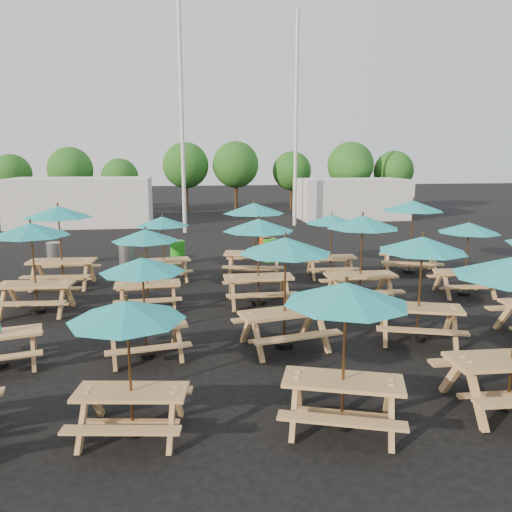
{
  "coord_description": "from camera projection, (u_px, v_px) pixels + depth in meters",
  "views": [
    {
      "loc": [
        -2.16,
        -12.9,
        3.99
      ],
      "look_at": [
        0.0,
        1.5,
        1.1
      ],
      "focal_mm": 35.0,
      "sensor_mm": 36.0,
      "label": 1
    }
  ],
  "objects": [
    {
      "name": "event_tent_1",
      "position": [
        351.0,
        199.0,
        33.09
      ],
      "size": [
        7.0,
        4.0,
        2.6
      ],
      "primitive_type": "cube",
      "color": "silver",
      "rests_on": "ground"
    },
    {
      "name": "picnic_unit_2",
      "position": [
        31.0,
        236.0,
        12.6
      ],
      "size": [
        2.07,
        2.07,
        2.39
      ],
      "rotation": [
        0.0,
        0.0,
        -0.08
      ],
      "color": "tan",
      "rests_on": "ground"
    },
    {
      "name": "waste_bin_3",
      "position": [
        270.0,
        250.0,
        19.41
      ],
      "size": [
        0.56,
        0.56,
        0.89
      ],
      "primitive_type": "cylinder",
      "color": "#22981B",
      "rests_on": "ground"
    },
    {
      "name": "tree_6",
      "position": [
        350.0,
        165.0,
        36.64
      ],
      "size": [
        3.38,
        3.38,
        5.13
      ],
      "color": "#382314",
      "rests_on": "ground"
    },
    {
      "name": "picnic_unit_9",
      "position": [
        285.0,
        253.0,
        10.26
      ],
      "size": [
        2.29,
        2.29,
        2.4
      ],
      "rotation": [
        0.0,
        0.0,
        0.2
      ],
      "color": "tan",
      "rests_on": "ground"
    },
    {
      "name": "tree_0",
      "position": [
        11.0,
        174.0,
        35.5
      ],
      "size": [
        2.8,
        2.8,
        4.24
      ],
      "color": "#382314",
      "rests_on": "ground"
    },
    {
      "name": "picnic_unit_5",
      "position": [
        143.0,
        272.0,
        9.78
      ],
      "size": [
        1.94,
        1.94,
        2.09
      ],
      "rotation": [
        0.0,
        0.0,
        0.17
      ],
      "color": "tan",
      "rests_on": "ground"
    },
    {
      "name": "waste_bin_4",
      "position": [
        265.0,
        249.0,
        19.6
      ],
      "size": [
        0.56,
        0.56,
        0.89
      ],
      "primitive_type": "cylinder",
      "color": "red",
      "rests_on": "ground"
    },
    {
      "name": "tree_3",
      "position": [
        186.0,
        165.0,
        36.67
      ],
      "size": [
        3.36,
        3.36,
        5.09
      ],
      "color": "#382314",
      "rests_on": "ground"
    },
    {
      "name": "picnic_unit_8",
      "position": [
        346.0,
        303.0,
        7.16
      ],
      "size": [
        2.32,
        2.32,
        2.26
      ],
      "rotation": [
        0.0,
        0.0,
        -0.33
      ],
      "color": "tan",
      "rests_on": "ground"
    },
    {
      "name": "picnic_unit_3",
      "position": [
        59.0,
        218.0,
        15.21
      ],
      "size": [
        2.2,
        2.2,
        2.56
      ],
      "rotation": [
        0.0,
        0.0,
        -0.07
      ],
      "color": "tan",
      "rests_on": "ground"
    },
    {
      "name": "tree_1",
      "position": [
        70.0,
        170.0,
        34.76
      ],
      "size": [
        3.11,
        3.11,
        4.72
      ],
      "color": "#382314",
      "rests_on": "ground"
    },
    {
      "name": "picnic_unit_6",
      "position": [
        146.0,
        241.0,
        12.95
      ],
      "size": [
        1.84,
        1.84,
        2.18
      ],
      "rotation": [
        0.0,
        0.0,
        0.05
      ],
      "color": "tan",
      "rests_on": "ground"
    },
    {
      "name": "waste_bin_1",
      "position": [
        126.0,
        253.0,
        18.7
      ],
      "size": [
        0.56,
        0.56,
        0.89
      ],
      "primitive_type": "cylinder",
      "color": "gray",
      "rests_on": "ground"
    },
    {
      "name": "picnic_unit_19",
      "position": [
        413.0,
        211.0,
        17.09
      ],
      "size": [
        2.63,
        2.63,
        2.56
      ],
      "rotation": [
        0.0,
        0.0,
        -0.33
      ],
      "color": "tan",
      "rests_on": "ground"
    },
    {
      "name": "picnic_unit_11",
      "position": [
        254.0,
        213.0,
        16.51
      ],
      "size": [
        2.39,
        2.39,
        2.54
      ],
      "rotation": [
        0.0,
        0.0,
        -0.19
      ],
      "color": "tan",
      "rests_on": "ground"
    },
    {
      "name": "picnic_unit_4",
      "position": [
        127.0,
        320.0,
        6.98
      ],
      "size": [
        1.89,
        1.89,
        2.05
      ],
      "rotation": [
        0.0,
        0.0,
        -0.16
      ],
      "color": "tan",
      "rests_on": "ground"
    },
    {
      "name": "ground",
      "position": [
        264.0,
        306.0,
        13.61
      ],
      "size": [
        120.0,
        120.0,
        0.0
      ],
      "primitive_type": "plane",
      "color": "black",
      "rests_on": "ground"
    },
    {
      "name": "picnic_unit_15",
      "position": [
        331.0,
        224.0,
        16.57
      ],
      "size": [
        1.83,
        1.83,
        2.14
      ],
      "rotation": [
        0.0,
        0.0,
        -0.07
      ],
      "color": "tan",
      "rests_on": "ground"
    },
    {
      "name": "event_tent_0",
      "position": [
        82.0,
        202.0,
        29.63
      ],
      "size": [
        8.0,
        4.0,
        2.8
      ],
      "primitive_type": "cube",
      "color": "silver",
      "rests_on": "ground"
    },
    {
      "name": "picnic_unit_13",
      "position": [
        422.0,
        252.0,
        10.66
      ],
      "size": [
        2.41,
        2.41,
        2.35
      ],
      "rotation": [
        0.0,
        0.0,
        -0.33
      ],
      "color": "tan",
      "rests_on": "ground"
    },
    {
      "name": "picnic_unit_10",
      "position": [
        258.0,
        231.0,
        13.37
      ],
      "size": [
        1.96,
        1.96,
        2.4
      ],
      "rotation": [
        0.0,
        0.0,
        -0.01
      ],
      "color": "tan",
      "rests_on": "ground"
    },
    {
      "name": "mast_0",
      "position": [
        182.0,
        118.0,
        25.73
      ],
      "size": [
        0.2,
        0.2,
        12.0
      ],
      "primitive_type": "cylinder",
      "color": "silver",
      "rests_on": "ground"
    },
    {
      "name": "tree_2",
      "position": [
        120.0,
        177.0,
        35.11
      ],
      "size": [
        2.59,
        2.59,
        3.93
      ],
      "color": "#382314",
      "rests_on": "ground"
    },
    {
      "name": "picnic_unit_14",
      "position": [
        362.0,
        228.0,
        13.53
      ],
      "size": [
        2.01,
        2.01,
        2.46
      ],
      "rotation": [
        0.0,
        0.0,
        -0.01
      ],
      "color": "tan",
      "rests_on": "ground"
    },
    {
      "name": "tree_4",
      "position": [
        236.0,
        165.0,
        36.74
      ],
      "size": [
        3.41,
        3.41,
        5.17
      ],
      "color": "#382314",
      "rests_on": "ground"
    },
    {
      "name": "picnic_unit_7",
      "position": [
        162.0,
        226.0,
        16.05
      ],
      "size": [
        1.96,
        1.96,
        2.14
      ],
      "rotation": [
        0.0,
        0.0,
        0.15
      ],
      "color": "tan",
      "rests_on": "ground"
    },
    {
      "name": "tree_7",
      "position": [
        394.0,
        171.0,
        37.24
      ],
      "size": [
        2.95,
        2.95,
        4.48
      ],
      "color": "#382314",
      "rests_on": "ground"
    },
    {
      "name": "picnic_unit_18",
      "position": [
        469.0,
        233.0,
        14.35
      ],
      "size": [
        1.91,
        1.91,
        2.17
      ],
      "rotation": [
        0.0,
        0.0,
        -0.1
      ],
      "color": "tan",
      "rests_on": "ground"
    },
    {
      "name": "tree_5",
      "position": [
        292.0,
        171.0,
        37.87
      ],
      "size": [
        2.94,
        2.94,
        4.45
      ],
      "color": "#382314",
      "rests_on": "ground"
    },
    {
      "name": "mast_1",
      "position": [
        296.0,
        122.0,
        28.62
      ],
      "size": [
        0.2,
        0.2,
        12.0
      ],
      "primitive_type": "cylinder",
      "color": "silver",
      "rests_on": "ground"
    },
    {
      "name": "waste_bin_2",
      "position": [
        178.0,
        252.0,
        18.92
      ],
      "size": [
        0.56,
        0.56,
        0.89
      ],
      "primitive_type": "cylinder",
      "color": "#22981B",
      "rests_on": "ground"
    },
    {
      "name": "waste_bin_0",
      "position": [
        55.0,
        254.0,
        18.54
      ],
      "size": [
        0.56,
        0.56,
        0.89
      ],
      "primitive_type": "cylinder",
      "color": "gray",
      "rests_on": "ground"
    }
  ]
}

